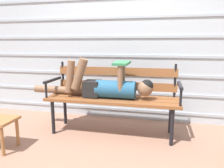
{
  "coord_description": "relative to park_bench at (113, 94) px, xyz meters",
  "views": [
    {
      "loc": [
        0.58,
        -2.38,
        1.16
      ],
      "look_at": [
        0.0,
        0.17,
        0.66
      ],
      "focal_mm": 33.93,
      "sensor_mm": 36.0,
      "label": 1
    }
  ],
  "objects": [
    {
      "name": "ground_plane",
      "position": [
        -0.0,
        -0.23,
        -0.52
      ],
      "size": [
        12.0,
        12.0,
        0.0
      ],
      "primitive_type": "plane",
      "color": "#936B56"
    },
    {
      "name": "reclining_person",
      "position": [
        -0.09,
        -0.07,
        0.11
      ],
      "size": [
        1.63,
        0.27,
        0.51
      ],
      "color": "#23567A"
    },
    {
      "name": "park_bench",
      "position": [
        0.0,
        0.0,
        0.0
      ],
      "size": [
        1.68,
        0.48,
        0.9
      ],
      "color": "brown",
      "rests_on": "ground"
    },
    {
      "name": "house_siding",
      "position": [
        -0.0,
        0.57,
        0.6
      ],
      "size": [
        5.4,
        0.08,
        2.23
      ],
      "color": "#B2BCC6",
      "rests_on": "ground"
    }
  ]
}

